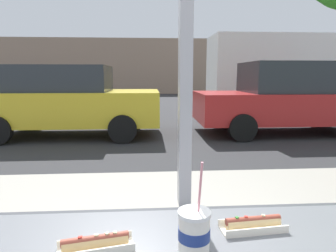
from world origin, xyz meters
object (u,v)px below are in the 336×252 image
(parked_car_yellow, at_px, (68,101))
(parked_car_red, at_px, (288,98))
(hotdog_tray_near, at_px, (253,224))
(box_truck, at_px, (285,71))
(soda_cup_left, at_px, (194,232))
(hotdog_tray_far, at_px, (96,243))

(parked_car_yellow, xyz_separation_m, parked_car_red, (5.60, -0.00, 0.03))
(hotdog_tray_near, distance_m, parked_car_red, 7.18)
(box_truck, bearing_deg, soda_cup_left, -116.39)
(soda_cup_left, bearing_deg, parked_car_red, 62.02)
(soda_cup_left, height_order, box_truck, box_truck)
(parked_car_yellow, xyz_separation_m, box_truck, (7.87, 5.05, 0.80))
(parked_car_yellow, height_order, parked_car_red, parked_car_red)
(soda_cup_left, xyz_separation_m, parked_car_red, (3.47, 6.54, -0.12))
(parked_car_red, xyz_separation_m, box_truck, (2.28, 5.05, 0.77))
(parked_car_yellow, distance_m, parked_car_red, 5.60)
(hotdog_tray_near, distance_m, box_truck, 12.74)
(hotdog_tray_far, height_order, box_truck, box_truck)
(soda_cup_left, bearing_deg, hotdog_tray_far, 172.02)
(hotdog_tray_near, distance_m, parked_car_yellow, 6.83)
(hotdog_tray_near, xyz_separation_m, box_truck, (5.52, 11.46, 0.70))
(hotdog_tray_far, height_order, parked_car_red, parked_car_red)
(parked_car_yellow, distance_m, box_truck, 9.39)
(hotdog_tray_far, bearing_deg, hotdog_tray_near, 9.40)
(hotdog_tray_far, bearing_deg, soda_cup_left, -7.98)
(parked_car_yellow, bearing_deg, soda_cup_left, -72.01)
(parked_car_red, distance_m, box_truck, 5.60)
(hotdog_tray_far, xyz_separation_m, parked_car_red, (3.78, 6.50, -0.07))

